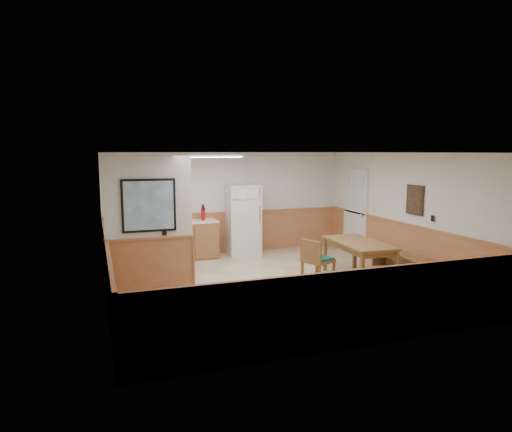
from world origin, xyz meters
name	(u,v)px	position (x,y,z in m)	size (l,w,h in m)	color
ground	(272,285)	(0.00, 0.00, 0.00)	(6.00, 6.00, 0.00)	tan
ceiling	(273,153)	(0.00, 0.00, 2.50)	(6.00, 6.00, 0.02)	silver
back_wall	(228,203)	(0.00, 3.00, 1.25)	(6.00, 0.02, 2.50)	silver
right_wall	(406,213)	(3.00, 0.00, 1.25)	(0.02, 6.00, 2.50)	silver
left_wall	(104,229)	(-3.00, 0.00, 1.25)	(0.02, 6.00, 2.50)	silver
wainscot_back	(229,233)	(0.00, 2.98, 0.50)	(6.00, 0.04, 1.00)	#BE774C
wainscot_right	(403,248)	(2.98, 0.00, 0.50)	(0.04, 6.00, 1.00)	#BE774C
wainscot_left	(107,273)	(-2.98, 0.00, 0.50)	(0.04, 6.00, 1.00)	#BE774C
partition_wall	(149,226)	(-2.25, 0.19, 1.23)	(1.50, 0.20, 2.50)	silver
kitchen_counter	(183,240)	(-1.21, 2.68, 0.46)	(2.20, 0.61, 1.00)	brown
exterior_door	(355,211)	(2.96, 1.90, 1.05)	(0.07, 1.02, 2.15)	silver
kitchen_window	(141,194)	(-2.10, 2.98, 1.55)	(0.80, 0.04, 1.00)	silver
wall_painting	(415,200)	(2.97, -0.30, 1.55)	(0.04, 0.50, 0.60)	#352515
fluorescent_fixture	(213,155)	(-0.80, 1.30, 2.45)	(1.20, 0.30, 0.09)	silver
refrigerator	(243,220)	(0.27, 2.63, 0.86)	(0.79, 0.74, 1.72)	silver
dining_table	(359,246)	(1.77, -0.17, 0.66)	(0.91, 1.70, 0.75)	#986637
dining_bench	(400,258)	(2.77, -0.17, 0.35)	(0.47, 1.70, 0.45)	#986637
dining_chair	(315,258)	(0.83, -0.14, 0.49)	(0.82, 0.70, 0.85)	#986637
fire_extinguisher	(203,213)	(-0.71, 2.67, 1.07)	(0.12, 0.12, 0.38)	#B30911
soap_bottle	(138,219)	(-2.21, 2.73, 1.01)	(0.07, 0.07, 0.21)	green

